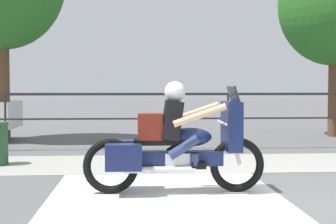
% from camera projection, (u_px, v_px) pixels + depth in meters
% --- Properties ---
extents(ground_plane, '(120.00, 120.00, 0.00)m').
position_uv_depth(ground_plane, '(309.00, 202.00, 6.51)').
color(ground_plane, '#565659').
extents(sidewalk_band, '(44.00, 2.40, 0.01)m').
position_uv_depth(sidewalk_band, '(248.00, 163.00, 9.90)').
color(sidewalk_band, '#99968E').
rests_on(sidewalk_band, ground).
extents(crosswalk_band, '(3.10, 6.00, 0.01)m').
position_uv_depth(crosswalk_band, '(169.00, 208.00, 6.18)').
color(crosswalk_band, silver).
rests_on(crosswalk_band, ground).
extents(fence_railing, '(36.00, 0.05, 1.33)m').
position_uv_depth(fence_railing, '(228.00, 105.00, 11.97)').
color(fence_railing, '#232326').
rests_on(fence_railing, ground).
extents(motorcycle, '(2.50, 0.76, 1.54)m').
position_uv_depth(motorcycle, '(175.00, 143.00, 7.05)').
color(motorcycle, black).
rests_on(motorcycle, ground).
extents(tree_behind_sign, '(3.26, 3.26, 5.67)m').
position_uv_depth(tree_behind_sign, '(334.00, 5.00, 15.01)').
color(tree_behind_sign, brown).
rests_on(tree_behind_sign, ground).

